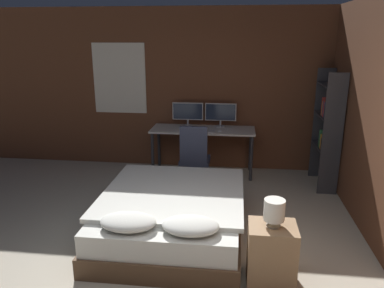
{
  "coord_description": "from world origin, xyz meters",
  "views": [
    {
      "loc": [
        0.47,
        -2.57,
        2.26
      ],
      "look_at": [
        -0.16,
        2.53,
        0.75
      ],
      "focal_mm": 35.0,
      "sensor_mm": 36.0,
      "label": 1
    }
  ],
  "objects_px": {
    "computer_mouse": "(220,131)",
    "bed": "(172,215)",
    "office_chair": "(195,164)",
    "monitor_left": "(188,112)",
    "desk": "(203,134)",
    "bedside_lamp": "(274,210)",
    "keyboard": "(202,131)",
    "bookshelf": "(329,125)",
    "nightstand": "(271,254)",
    "monitor_right": "(221,113)"
  },
  "relations": [
    {
      "from": "bed",
      "to": "monitor_left",
      "type": "bearing_deg",
      "value": 93.03
    },
    {
      "from": "bedside_lamp",
      "to": "desk",
      "type": "xyz_separation_m",
      "value": [
        -0.91,
        2.81,
        -0.06
      ]
    },
    {
      "from": "bed",
      "to": "nightstand",
      "type": "distance_m",
      "value": 1.29
    },
    {
      "from": "bedside_lamp",
      "to": "desk",
      "type": "relative_size",
      "value": 0.15
    },
    {
      "from": "monitor_right",
      "to": "computer_mouse",
      "type": "xyz_separation_m",
      "value": [
        0.01,
        -0.4,
        -0.21
      ]
    },
    {
      "from": "monitor_left",
      "to": "monitor_right",
      "type": "height_order",
      "value": "same"
    },
    {
      "from": "nightstand",
      "to": "bookshelf",
      "type": "xyz_separation_m",
      "value": [
        0.99,
        2.45,
        0.68
      ]
    },
    {
      "from": "monitor_right",
      "to": "bookshelf",
      "type": "relative_size",
      "value": 0.29
    },
    {
      "from": "monitor_left",
      "to": "monitor_right",
      "type": "bearing_deg",
      "value": 0.0
    },
    {
      "from": "computer_mouse",
      "to": "bookshelf",
      "type": "xyz_separation_m",
      "value": [
        1.6,
        -0.16,
        0.19
      ]
    },
    {
      "from": "desk",
      "to": "monitor_right",
      "type": "distance_m",
      "value": 0.47
    },
    {
      "from": "bookshelf",
      "to": "bedside_lamp",
      "type": "bearing_deg",
      "value": -111.9
    },
    {
      "from": "computer_mouse",
      "to": "bed",
      "type": "bearing_deg",
      "value": -103.33
    },
    {
      "from": "nightstand",
      "to": "keyboard",
      "type": "distance_m",
      "value": 2.81
    },
    {
      "from": "bed",
      "to": "computer_mouse",
      "type": "relative_size",
      "value": 27.75
    },
    {
      "from": "computer_mouse",
      "to": "office_chair",
      "type": "bearing_deg",
      "value": -124.52
    },
    {
      "from": "bed",
      "to": "monitor_left",
      "type": "xyz_separation_m",
      "value": [
        -0.12,
        2.28,
        0.74
      ]
    },
    {
      "from": "keyboard",
      "to": "office_chair",
      "type": "xyz_separation_m",
      "value": [
        -0.06,
        -0.5,
        -0.38
      ]
    },
    {
      "from": "computer_mouse",
      "to": "bookshelf",
      "type": "bearing_deg",
      "value": -5.71
    },
    {
      "from": "bed",
      "to": "bedside_lamp",
      "type": "height_order",
      "value": "bedside_lamp"
    },
    {
      "from": "monitor_left",
      "to": "bookshelf",
      "type": "height_order",
      "value": "bookshelf"
    },
    {
      "from": "nightstand",
      "to": "keyboard",
      "type": "height_order",
      "value": "keyboard"
    },
    {
      "from": "office_chair",
      "to": "bookshelf",
      "type": "relative_size",
      "value": 0.57
    },
    {
      "from": "desk",
      "to": "bookshelf",
      "type": "xyz_separation_m",
      "value": [
        1.9,
        -0.36,
        0.29
      ]
    },
    {
      "from": "bed",
      "to": "monitor_left",
      "type": "relative_size",
      "value": 3.75
    },
    {
      "from": "desk",
      "to": "office_chair",
      "type": "height_order",
      "value": "office_chair"
    },
    {
      "from": "desk",
      "to": "bookshelf",
      "type": "distance_m",
      "value": 1.95
    },
    {
      "from": "nightstand",
      "to": "bed",
      "type": "bearing_deg",
      "value": 145.79
    },
    {
      "from": "bed",
      "to": "monitor_left",
      "type": "height_order",
      "value": "monitor_left"
    },
    {
      "from": "bedside_lamp",
      "to": "bookshelf",
      "type": "xyz_separation_m",
      "value": [
        0.99,
        2.45,
        0.24
      ]
    },
    {
      "from": "desk",
      "to": "computer_mouse",
      "type": "xyz_separation_m",
      "value": [
        0.29,
        -0.2,
        0.11
      ]
    },
    {
      "from": "monitor_left",
      "to": "bookshelf",
      "type": "distance_m",
      "value": 2.24
    },
    {
      "from": "keyboard",
      "to": "nightstand",
      "type": "bearing_deg",
      "value": -70.78
    },
    {
      "from": "bedside_lamp",
      "to": "desk",
      "type": "distance_m",
      "value": 2.95
    },
    {
      "from": "bookshelf",
      "to": "nightstand",
      "type": "bearing_deg",
      "value": -111.9
    },
    {
      "from": "bedside_lamp",
      "to": "monitor_right",
      "type": "relative_size",
      "value": 0.5
    },
    {
      "from": "nightstand",
      "to": "monitor_right",
      "type": "relative_size",
      "value": 1.12
    },
    {
      "from": "nightstand",
      "to": "computer_mouse",
      "type": "height_order",
      "value": "computer_mouse"
    },
    {
      "from": "keyboard",
      "to": "bookshelf",
      "type": "xyz_separation_m",
      "value": [
        1.9,
        -0.16,
        0.2
      ]
    },
    {
      "from": "keyboard",
      "to": "desk",
      "type": "bearing_deg",
      "value": 90.0
    },
    {
      "from": "bed",
      "to": "bookshelf",
      "type": "height_order",
      "value": "bookshelf"
    },
    {
      "from": "bed",
      "to": "computer_mouse",
      "type": "xyz_separation_m",
      "value": [
        0.45,
        1.89,
        0.53
      ]
    },
    {
      "from": "bed",
      "to": "bedside_lamp",
      "type": "xyz_separation_m",
      "value": [
        1.07,
        -0.72,
        0.48
      ]
    },
    {
      "from": "office_chair",
      "to": "nightstand",
      "type": "bearing_deg",
      "value": -65.36
    },
    {
      "from": "office_chair",
      "to": "bedside_lamp",
      "type": "bearing_deg",
      "value": -65.36
    },
    {
      "from": "bedside_lamp",
      "to": "office_chair",
      "type": "bearing_deg",
      "value": 114.64
    },
    {
      "from": "bed",
      "to": "monitor_right",
      "type": "height_order",
      "value": "monitor_right"
    },
    {
      "from": "keyboard",
      "to": "computer_mouse",
      "type": "bearing_deg",
      "value": 0.0
    },
    {
      "from": "office_chair",
      "to": "computer_mouse",
      "type": "bearing_deg",
      "value": 55.48
    },
    {
      "from": "monitor_left",
      "to": "desk",
      "type": "bearing_deg",
      "value": -35.83
    }
  ]
}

